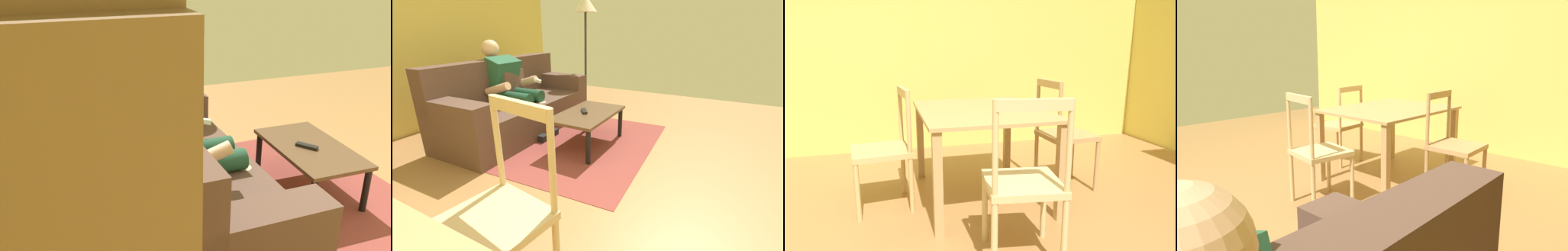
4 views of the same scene
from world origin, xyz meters
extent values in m
cube|color=brown|center=(1.16, 1.69, 0.21)|extent=(2.09, 0.88, 0.41)
cube|color=brown|center=(1.16, 2.01, 0.66)|extent=(2.07, 0.25, 0.50)
cube|color=brown|center=(0.25, 1.67, 0.51)|extent=(0.26, 0.84, 0.20)
cube|color=brown|center=(2.08, 1.71, 0.51)|extent=(0.26, 0.84, 0.20)
cube|color=brown|center=(1.22, 1.85, 0.59)|extent=(0.42, 0.20, 0.36)
cube|color=#23563D|center=(1.12, 1.91, 0.67)|extent=(0.41, 0.39, 0.58)
sphere|color=#DBAD89|center=(1.11, 2.03, 1.03)|extent=(0.21, 0.21, 0.21)
cylinder|color=#1C4530|center=(1.01, 1.60, 0.48)|extent=(0.16, 0.44, 0.15)
cylinder|color=#DBAD89|center=(1.02, 1.38, 0.21)|extent=(0.11, 0.11, 0.41)
cube|color=black|center=(1.02, 1.30, 0.04)|extent=(0.11, 0.24, 0.08)
cylinder|color=#1C4530|center=(1.23, 1.61, 0.48)|extent=(0.16, 0.44, 0.15)
cylinder|color=#DBAD89|center=(1.24, 1.39, 0.21)|extent=(0.11, 0.11, 0.41)
cube|color=black|center=(1.24, 1.31, 0.04)|extent=(0.11, 0.24, 0.08)
cylinder|color=#DBAD89|center=(0.87, 1.72, 0.61)|extent=(0.10, 0.35, 0.19)
cylinder|color=#DBAD89|center=(1.37, 1.73, 0.61)|extent=(0.10, 0.35, 0.19)
cube|color=white|center=(1.37, 1.57, 0.65)|extent=(0.04, 0.15, 0.08)
cube|color=brown|center=(1.20, 0.72, 0.37)|extent=(0.90, 0.54, 0.03)
cylinder|color=black|center=(0.79, 0.49, 0.18)|extent=(0.05, 0.05, 0.36)
cylinder|color=black|center=(1.61, 0.49, 0.18)|extent=(0.05, 0.05, 0.36)
cylinder|color=black|center=(0.79, 0.95, 0.18)|extent=(0.05, 0.05, 0.36)
cylinder|color=black|center=(1.61, 0.95, 0.18)|extent=(0.05, 0.05, 0.36)
cube|color=black|center=(1.19, 0.76, 0.40)|extent=(0.17, 0.14, 0.02)
cube|color=brown|center=(-0.56, 2.62, 1.34)|extent=(0.88, 0.36, 0.04)
cube|color=brown|center=(1.20, 0.72, 0.00)|extent=(2.06, 1.49, 0.01)
cylinder|color=black|center=(2.54, 1.49, 0.01)|extent=(0.28, 0.28, 0.03)
cylinder|color=#333333|center=(2.54, 1.49, 0.75)|extent=(0.04, 0.04, 1.50)
camera|label=1|loc=(-1.28, 2.53, 1.80)|focal=37.94mm
camera|label=2|loc=(-1.25, -0.62, 1.26)|focal=24.20mm
camera|label=3|loc=(1.10, -0.51, 1.20)|focal=31.81mm
camera|label=4|loc=(1.26, 2.53, 1.31)|focal=32.94mm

